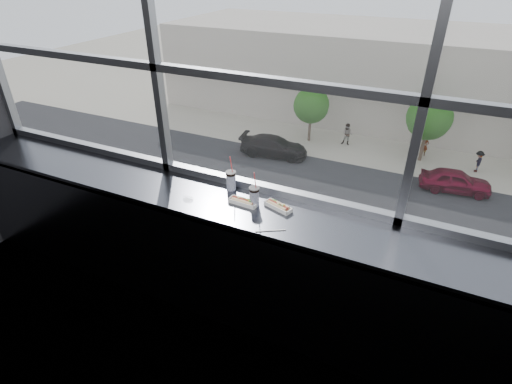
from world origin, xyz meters
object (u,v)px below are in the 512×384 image
at_px(loose_straw, 271,231).
at_px(wrapper, 188,199).
at_px(soda_cup_right, 254,196).
at_px(pedestrian_b, 425,144).
at_px(pedestrian_a, 348,132).
at_px(tree_left, 311,106).
at_px(tree_center, 429,118).
at_px(car_near_c, 369,224).
at_px(car_near_b, 279,202).
at_px(pedestrian_c, 479,159).
at_px(hotdog_tray_left, 243,201).
at_px(soda_cup_left, 231,180).
at_px(hotdog_tray_right, 278,206).
at_px(car_far_b, 456,177).
at_px(car_far_a, 274,143).

relative_size(loose_straw, wrapper, 2.29).
height_order(soda_cup_right, wrapper, soda_cup_right).
height_order(pedestrian_b, pedestrian_a, pedestrian_a).
height_order(tree_left, tree_center, tree_center).
height_order(car_near_c, pedestrian_b, car_near_c).
bearing_deg(loose_straw, car_near_b, 79.93).
distance_m(loose_straw, pedestrian_c, 30.68).
xyz_separation_m(car_near_b, pedestrian_b, (6.96, 13.06, -0.20)).
xyz_separation_m(pedestrian_b, tree_center, (-0.11, -1.06, 2.48)).
relative_size(hotdog_tray_left, soda_cup_left, 0.76).
relative_size(soda_cup_right, wrapper, 3.16).
bearing_deg(soda_cup_left, soda_cup_right, -26.95).
bearing_deg(soda_cup_right, car_near_c, 92.93).
distance_m(soda_cup_left, pedestrian_c, 30.43).
bearing_deg(wrapper, car_near_b, 108.74).
xyz_separation_m(hotdog_tray_right, car_far_b, (3.12, 24.20, -11.05)).
height_order(hotdog_tray_left, tree_left, hotdog_tray_left).
distance_m(wrapper, car_far_b, 27.03).
xyz_separation_m(pedestrian_b, tree_left, (-9.11, -1.06, 2.12)).
height_order(loose_straw, car_far_a, loose_straw).
height_order(hotdog_tray_right, car_far_a, hotdog_tray_right).
bearing_deg(car_far_a, hotdog_tray_left, -165.55).
xyz_separation_m(soda_cup_right, wrapper, (-0.50, -0.15, -0.07)).
relative_size(car_far_a, tree_left, 1.33).
distance_m(pedestrian_c, tree_center, 4.61).
xyz_separation_m(pedestrian_b, pedestrian_a, (-6.00, -0.60, 0.14)).
relative_size(soda_cup_left, pedestrian_a, 0.14).
distance_m(hotdog_tray_right, tree_left, 30.77).
relative_size(hotdog_tray_left, soda_cup_right, 0.79).
xyz_separation_m(car_near_b, pedestrian_a, (0.97, 12.46, -0.06)).
relative_size(soda_cup_right, car_far_b, 0.05).
relative_size(wrapper, pedestrian_b, 0.05).
xyz_separation_m(loose_straw, tree_center, (0.55, 28.49, -8.63)).
distance_m(loose_straw, pedestrian_a, 31.41).
bearing_deg(tree_left, car_near_b, -79.84).
xyz_separation_m(hotdog_tray_left, car_far_b, (3.39, 24.25, -11.05)).
height_order(wrapper, pedestrian_b, wrapper).
xyz_separation_m(car_near_c, tree_center, (1.62, 12.00, 2.28)).
relative_size(soda_cup_right, pedestrian_a, 0.13).
xyz_separation_m(soda_cup_right, tree_left, (-8.21, 28.23, -9.06)).
height_order(soda_cup_right, tree_left, soda_cup_right).
bearing_deg(soda_cup_left, car_far_b, 81.55).
relative_size(soda_cup_left, car_far_a, 0.05).
height_order(loose_straw, tree_center, loose_straw).
relative_size(car_far_a, pedestrian_c, 3.15).
xyz_separation_m(car_far_a, pedestrian_a, (4.71, 4.46, 0.07)).
height_order(hotdog_tray_left, car_near_c, hotdog_tray_left).
xyz_separation_m(car_far_b, tree_center, (-2.51, 4.00, 2.40)).
bearing_deg(hotdog_tray_left, pedestrian_c, 83.88).
height_order(loose_straw, pedestrian_a, loose_straw).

